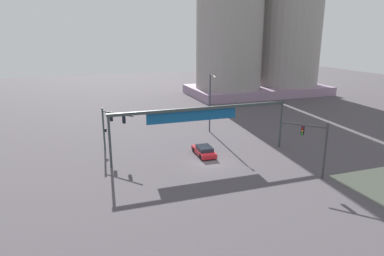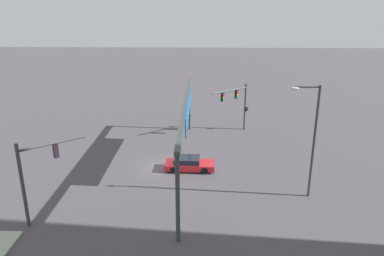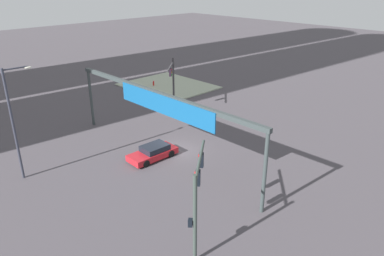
% 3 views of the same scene
% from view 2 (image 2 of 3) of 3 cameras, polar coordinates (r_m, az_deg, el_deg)
% --- Properties ---
extents(ground_plane, '(192.48, 192.48, 0.00)m').
position_cam_2_polar(ground_plane, '(34.91, -4.42, -6.08)').
color(ground_plane, '#4A444A').
extents(traffic_signal_near_corner, '(3.45, 4.43, 5.62)m').
position_cam_2_polar(traffic_signal_near_corner, '(43.50, 7.03, 4.22)').
color(traffic_signal_near_corner, '#36413C').
rests_on(traffic_signal_near_corner, ground).
extents(traffic_signal_opposite_side, '(3.20, 3.67, 6.05)m').
position_cam_2_polar(traffic_signal_opposite_side, '(27.25, -22.86, -5.91)').
color(traffic_signal_opposite_side, '#39373B').
rests_on(traffic_signal_opposite_side, ground).
extents(streetlamp_curved_arm, '(0.31, 2.20, 8.98)m').
position_cam_2_polar(streetlamp_curved_arm, '(29.36, 17.93, -1.09)').
color(streetlamp_curved_arm, '#333642').
rests_on(streetlamp_curved_arm, ground).
extents(overhead_sign_gantry, '(22.69, 0.43, 6.28)m').
position_cam_2_polar(overhead_sign_gantry, '(33.19, -0.90, 2.49)').
color(overhead_sign_gantry, '#353E3F').
rests_on(overhead_sign_gantry, ground).
extents(sedan_car_approaching, '(2.07, 4.51, 1.21)m').
position_cam_2_polar(sedan_car_approaching, '(34.19, -0.47, -5.51)').
color(sedan_car_approaching, red).
rests_on(sedan_car_approaching, ground).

